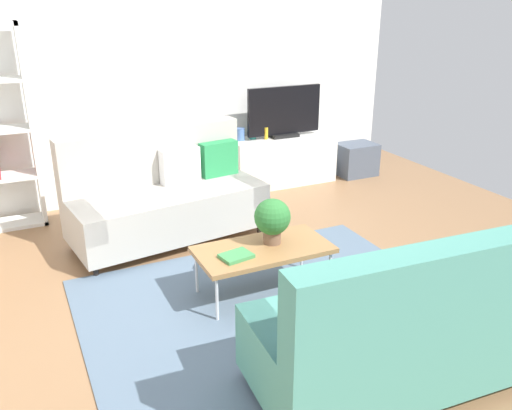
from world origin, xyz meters
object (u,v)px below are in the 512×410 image
object	(u,v)px
vase_0	(240,134)
vase_1	(253,132)
couch_green	(407,328)
potted_plant	(272,218)
tv	(284,113)
table_book_0	(236,256)
bottle_0	(266,133)
storage_trunk	(356,159)
tv_console	(283,160)
coffee_table	(263,250)
couch_beige	(166,196)

from	to	relation	value
vase_0	vase_1	distance (m)	0.17
couch_green	potted_plant	world-z (taller)	couch_green
tv	potted_plant	size ratio (longest dim) A/B	2.62
table_book_0	bottle_0	world-z (taller)	bottle_0
storage_trunk	table_book_0	bearing A→B (deg)	-139.76
tv_console	table_book_0	distance (m)	3.05
vase_1	bottle_0	distance (m)	0.17
storage_trunk	table_book_0	size ratio (longest dim) A/B	2.17
potted_plant	bottle_0	bearing A→B (deg)	64.83
tv_console	vase_0	size ratio (longest dim) A/B	9.06
coffee_table	storage_trunk	size ratio (longest dim) A/B	2.12
bottle_0	coffee_table	bearing A→B (deg)	-116.76
potted_plant	vase_0	bearing A→B (deg)	72.16
bottle_0	tv_console	bearing A→B (deg)	8.67
potted_plant	vase_1	world-z (taller)	vase_1
bottle_0	storage_trunk	bearing A→B (deg)	-2.52
coffee_table	couch_green	bearing A→B (deg)	-78.75
storage_trunk	potted_plant	world-z (taller)	potted_plant
table_book_0	vase_0	bearing A→B (deg)	65.59
tv_console	bottle_0	distance (m)	0.48
potted_plant	vase_1	size ratio (longest dim) A/B	2.32
couch_beige	couch_green	xyz separation A→B (m)	(0.67, -2.84, -0.01)
couch_green	vase_0	world-z (taller)	couch_green
tv_console	potted_plant	bearing A→B (deg)	-119.79
table_book_0	vase_0	xyz separation A→B (m)	(1.16, 2.55, 0.28)
tv_console	table_book_0	bearing A→B (deg)	-124.79
couch_green	storage_trunk	distance (m)	4.40
table_book_0	vase_1	world-z (taller)	vase_1
table_book_0	bottle_0	bearing A→B (deg)	59.06
couch_green	coffee_table	xyz separation A→B (m)	(-0.28, 1.42, -0.05)
storage_trunk	vase_1	xyz separation A→B (m)	(-1.51, 0.15, 0.50)
coffee_table	vase_1	distance (m)	2.72
storage_trunk	vase_0	xyz separation A→B (m)	(-1.68, 0.15, 0.50)
potted_plant	table_book_0	size ratio (longest dim) A/B	1.59
couch_beige	storage_trunk	distance (m)	3.10
tv	bottle_0	distance (m)	0.35
bottle_0	couch_beige	bearing A→B (deg)	-148.83
couch_green	coffee_table	world-z (taller)	couch_green
couch_green	vase_1	world-z (taller)	couch_green
potted_plant	vase_1	distance (m)	2.61
tv_console	coffee_table	bearing A→B (deg)	-121.13
couch_green	vase_1	bearing A→B (deg)	82.24
table_book_0	storage_trunk	bearing A→B (deg)	40.24
potted_plant	bottle_0	world-z (taller)	potted_plant
tv	potted_plant	world-z (taller)	tv
tv	storage_trunk	size ratio (longest dim) A/B	1.92
potted_plant	tv_console	bearing A→B (deg)	60.21
coffee_table	potted_plant	distance (m)	0.27
vase_0	tv_console	bearing A→B (deg)	-4.93
vase_0	couch_green	bearing A→B (deg)	-98.82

